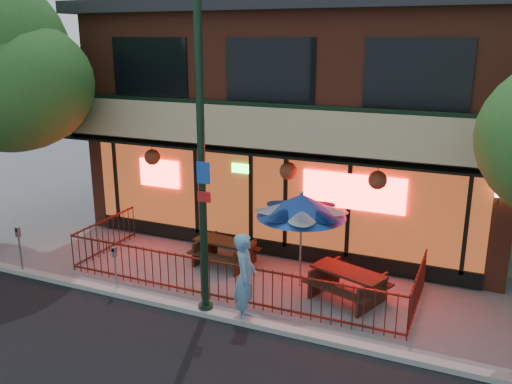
% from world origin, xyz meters
% --- Properties ---
extents(ground, '(80.00, 80.00, 0.00)m').
position_xyz_m(ground, '(0.00, 0.00, 0.00)').
color(ground, gray).
rests_on(ground, ground).
extents(curb, '(80.00, 0.25, 0.12)m').
position_xyz_m(curb, '(0.00, -0.50, 0.06)').
color(curb, '#999993').
rests_on(curb, ground).
extents(restaurant_building, '(12.96, 9.49, 8.05)m').
position_xyz_m(restaurant_building, '(0.00, 7.11, 4.13)').
color(restaurant_building, brown).
rests_on(restaurant_building, ground).
extents(patio_fence, '(8.44, 2.62, 1.00)m').
position_xyz_m(patio_fence, '(0.00, 0.50, 0.63)').
color(patio_fence, '#4A160F').
rests_on(patio_fence, ground).
extents(street_light, '(0.43, 0.32, 7.00)m').
position_xyz_m(street_light, '(0.00, -0.40, 3.15)').
color(street_light, black).
rests_on(street_light, ground).
extents(picnic_table_left, '(1.68, 1.34, 0.68)m').
position_xyz_m(picnic_table_left, '(-0.80, 2.10, 0.45)').
color(picnic_table_left, '#302111').
rests_on(picnic_table_left, ground).
extents(picnic_table_right, '(2.01, 1.77, 0.72)m').
position_xyz_m(picnic_table_right, '(2.67, 1.46, 0.47)').
color(picnic_table_right, '#371D13').
rests_on(picnic_table_right, ground).
extents(patio_umbrella, '(2.10, 2.10, 2.40)m').
position_xyz_m(patio_umbrella, '(1.44, 1.67, 2.04)').
color(patio_umbrella, gray).
rests_on(patio_umbrella, ground).
extents(pedestrian, '(0.68, 0.83, 1.96)m').
position_xyz_m(pedestrian, '(0.93, -0.35, 0.98)').
color(pedestrian, '#6099C1').
rests_on(pedestrian, ground).
extents(parking_meter_near, '(0.12, 0.10, 1.16)m').
position_xyz_m(parking_meter_near, '(-2.38, -0.40, 0.78)').
color(parking_meter_near, '#9DA0A6').
rests_on(parking_meter_near, ground).
extents(parking_meter_far, '(0.12, 0.11, 1.25)m').
position_xyz_m(parking_meter_far, '(-5.26, -0.48, 0.85)').
color(parking_meter_far, gray).
rests_on(parking_meter_far, ground).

